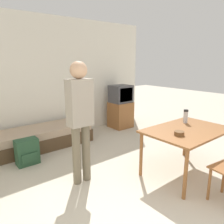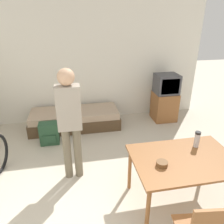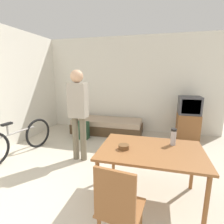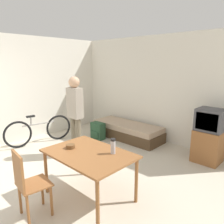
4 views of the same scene
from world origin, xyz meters
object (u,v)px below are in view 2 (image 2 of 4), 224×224
person_standing (70,118)px  thermos_flask (197,138)px  dining_table (184,163)px  tv (165,98)px  mate_bowl (162,164)px  backpack (49,133)px  daybed (75,119)px

person_standing → thermos_flask: bearing=-19.7°
dining_table → tv: bearing=71.5°
mate_bowl → backpack: bearing=127.3°
tv → backpack: bearing=-166.9°
person_standing → tv: bearing=37.1°
dining_table → backpack: (-1.83, 1.88, -0.43)m
person_standing → backpack: size_ratio=3.86×
thermos_flask → backpack: thermos_flask is taller
daybed → mate_bowl: (0.97, -2.56, 0.56)m
backpack → dining_table: bearing=-45.7°
backpack → person_standing: bearing=-67.3°
person_standing → dining_table: bearing=-30.5°
dining_table → person_standing: size_ratio=0.75×
tv → person_standing: bearing=-142.9°
backpack → thermos_flask: bearing=-38.1°
person_standing → thermos_flask: person_standing is taller
daybed → person_standing: (-0.08, -1.66, 0.82)m
dining_table → mate_bowl: 0.36m
daybed → dining_table: 2.84m
daybed → tv: tv is taller
tv → backpack: (-2.67, -0.62, -0.32)m
dining_table → person_standing: 1.65m
daybed → backpack: size_ratio=4.39×
tv → backpack: tv is taller
daybed → person_standing: bearing=-92.7°
mate_bowl → thermos_flask: bearing=26.2°
dining_table → mate_bowl: mate_bowl is taller
person_standing → thermos_flask: (1.67, -0.60, -0.17)m
daybed → dining_table: dining_table is taller
daybed → mate_bowl: mate_bowl is taller
daybed → mate_bowl: size_ratio=14.46×
tv → dining_table: (-0.84, -2.50, 0.11)m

